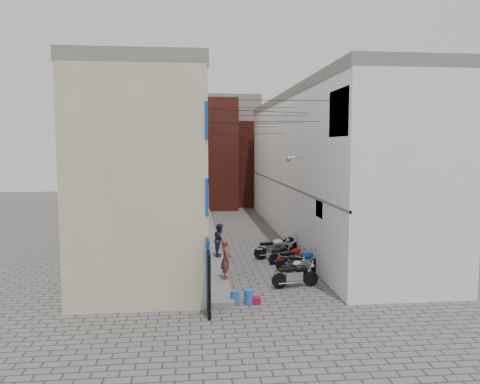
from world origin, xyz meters
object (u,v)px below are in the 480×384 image
object	(u,v)px
motorcycle_d	(293,256)
motorcycle_g	(286,244)
water_jug_near	(235,298)
water_jug_far	(249,297)
motorcycle_a	(295,274)
red_crate	(255,301)
motorcycle_b	(294,269)
person_b	(220,240)
motorcycle_e	(281,253)
person_a	(226,259)
motorcycle_f	(274,247)
motorcycle_c	(304,261)

from	to	relation	value
motorcycle_d	motorcycle_g	distance (m)	2.94
water_jug_near	water_jug_far	world-z (taller)	water_jug_far
motorcycle_a	red_crate	world-z (taller)	motorcycle_a
motorcycle_b	person_b	size ratio (longest dim) A/B	1.07
motorcycle_e	person_a	bearing A→B (deg)	-79.15
motorcycle_e	red_crate	size ratio (longest dim) A/B	4.42
motorcycle_b	motorcycle_f	xyz separation A→B (m)	(-0.20, 3.98, 0.10)
motorcycle_b	motorcycle_f	bearing A→B (deg)	143.28
motorcycle_g	motorcycle_d	bearing A→B (deg)	-22.64
person_b	red_crate	xyz separation A→B (m)	(0.90, -6.58, -0.95)
motorcycle_c	red_crate	distance (m)	4.65
motorcycle_g	water_jug_far	distance (m)	8.22
motorcycle_g	water_jug_near	xyz separation A→B (m)	(-3.44, -7.68, -0.31)
motorcycle_e	person_a	size ratio (longest dim) A/B	1.02
motorcycle_d	person_b	world-z (taller)	person_b
motorcycle_b	red_crate	size ratio (longest dim) A/B	4.52
motorcycle_b	person_b	distance (m)	4.84
motorcycle_b	red_crate	world-z (taller)	motorcycle_b
motorcycle_c	water_jug_near	bearing A→B (deg)	-63.99
motorcycle_d	motorcycle_f	size ratio (longest dim) A/B	0.95
motorcycle_b	person_a	distance (m)	3.03
person_a	motorcycle_b	bearing A→B (deg)	-84.85
motorcycle_a	water_jug_far	distance (m)	2.82
motorcycle_b	motorcycle_d	distance (m)	2.01
motorcycle_a	person_a	distance (m)	2.91
motorcycle_e	person_b	xyz separation A→B (m)	(-2.99, 0.69, 0.57)
motorcycle_b	person_b	world-z (taller)	person_b
motorcycle_a	water_jug_near	xyz separation A→B (m)	(-2.64, -1.83, -0.32)
person_a	red_crate	size ratio (longest dim) A/B	4.32
motorcycle_f	motorcycle_g	world-z (taller)	motorcycle_f
motorcycle_g	red_crate	distance (m)	8.15
motorcycle_e	motorcycle_g	size ratio (longest dim) A/B	0.90
motorcycle_b	motorcycle_d	size ratio (longest dim) A/B	0.89
motorcycle_f	water_jug_far	world-z (taller)	motorcycle_f
motorcycle_d	motorcycle_f	distance (m)	2.09
motorcycle_d	motorcycle_f	bearing A→B (deg)	166.65
motorcycle_c	person_b	distance (m)	4.60
motorcycle_e	water_jug_near	bearing A→B (deg)	-63.70
motorcycle_d	water_jug_near	distance (m)	5.73
motorcycle_a	motorcycle_g	size ratio (longest dim) A/B	1.03
motorcycle_f	water_jug_near	size ratio (longest dim) A/B	4.19
motorcycle_a	motorcycle_b	distance (m)	0.97
motorcycle_a	motorcycle_f	bearing A→B (deg)	172.46
motorcycle_c	red_crate	world-z (taller)	motorcycle_c
person_b	water_jug_far	xyz separation A→B (m)	(0.67, -6.58, -0.80)
motorcycle_f	red_crate	bearing A→B (deg)	-27.26
motorcycle_b	person_b	xyz separation A→B (m)	(-2.95, 3.80, 0.56)
person_a	water_jug_near	distance (m)	2.62
motorcycle_a	motorcycle_c	distance (m)	2.09
water_jug_near	red_crate	xyz separation A→B (m)	(0.75, 0.00, -0.13)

